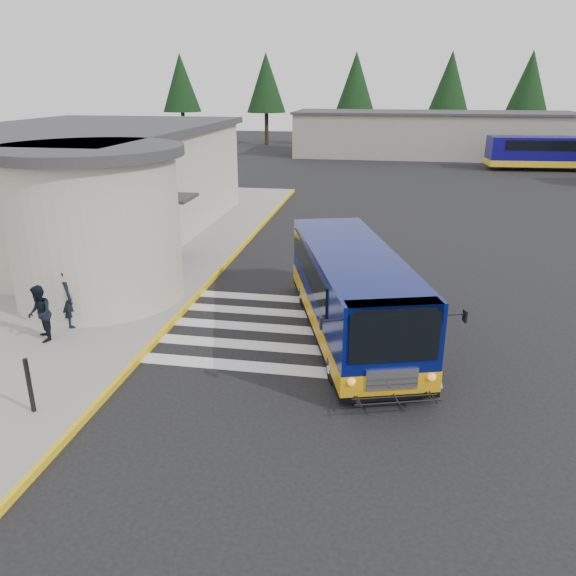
% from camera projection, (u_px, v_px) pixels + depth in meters
% --- Properties ---
extents(ground, '(140.00, 140.00, 0.00)m').
position_uv_depth(ground, '(313.00, 320.00, 16.86)').
color(ground, black).
rests_on(ground, ground).
extents(sidewalk, '(10.00, 34.00, 0.15)m').
position_uv_depth(sidewalk, '(99.00, 263.00, 21.99)').
color(sidewalk, gray).
rests_on(sidewalk, ground).
extents(curb_strip, '(0.12, 34.00, 0.16)m').
position_uv_depth(curb_strip, '(221.00, 270.00, 21.19)').
color(curb_strip, yellow).
rests_on(curb_strip, ground).
extents(station_building, '(12.70, 18.70, 4.80)m').
position_uv_depth(station_building, '(85.00, 186.00, 24.13)').
color(station_building, beige).
rests_on(station_building, ground).
extents(crosswalk, '(8.00, 5.35, 0.01)m').
position_uv_depth(crosswalk, '(293.00, 330.00, 16.20)').
color(crosswalk, silver).
rests_on(crosswalk, ground).
extents(depot_building, '(26.40, 8.40, 4.20)m').
position_uv_depth(depot_building, '(432.00, 134.00, 54.04)').
color(depot_building, gray).
rests_on(depot_building, ground).
extents(tree_line, '(58.40, 4.40, 10.00)m').
position_uv_depth(tree_line, '(434.00, 83.00, 59.79)').
color(tree_line, black).
rests_on(tree_line, ground).
extents(transit_bus, '(4.83, 8.85, 2.43)m').
position_uv_depth(transit_bus, '(352.00, 296.00, 15.55)').
color(transit_bus, '#070F53').
rests_on(transit_bus, ground).
extents(pedestrian_a, '(0.64, 0.75, 1.75)m').
position_uv_depth(pedestrian_a, '(69.00, 297.00, 15.83)').
color(pedestrian_a, black).
rests_on(pedestrian_a, sidewalk).
extents(pedestrian_b, '(0.92, 0.95, 1.55)m').
position_uv_depth(pedestrian_b, '(40.00, 314.00, 14.94)').
color(pedestrian_b, black).
rests_on(pedestrian_b, sidewalk).
extents(bollard, '(0.10, 0.10, 1.23)m').
position_uv_depth(bollard, '(30.00, 385.00, 11.71)').
color(bollard, black).
rests_on(bollard, sidewalk).
extents(far_bus_a, '(9.06, 3.11, 2.30)m').
position_uv_depth(far_bus_a, '(544.00, 151.00, 45.66)').
color(far_bus_a, '#0D085F').
rests_on(far_bus_a, ground).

